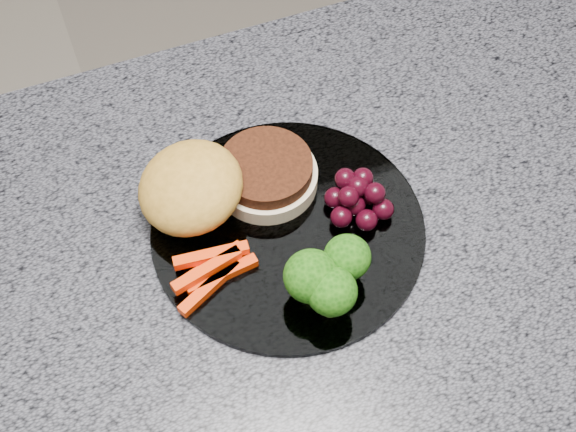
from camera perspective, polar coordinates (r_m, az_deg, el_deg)
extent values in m
cube|color=#51525C|center=(0.75, -7.74, -6.22)|extent=(1.20, 0.60, 0.04)
cylinder|color=white|center=(0.76, 0.00, -0.96)|extent=(0.26, 0.26, 0.01)
cylinder|color=beige|center=(0.78, -1.56, 2.76)|extent=(0.11, 0.11, 0.02)
cylinder|color=#3C190B|center=(0.77, -1.58, 3.49)|extent=(0.10, 0.10, 0.02)
ellipsoid|color=#BE892F|center=(0.75, -6.91, 1.71)|extent=(0.11, 0.11, 0.06)
cube|color=#F13404|center=(0.73, -5.54, -3.56)|extent=(0.07, 0.03, 0.01)
cube|color=#F13404|center=(0.73, -4.73, -4.18)|extent=(0.07, 0.02, 0.01)
cube|color=#F13404|center=(0.72, -5.61, -5.04)|extent=(0.07, 0.04, 0.01)
cube|color=#F13404|center=(0.73, -5.49, -2.80)|extent=(0.07, 0.02, 0.01)
cube|color=#F13404|center=(0.72, -5.80, -3.84)|extent=(0.07, 0.03, 0.01)
cylinder|color=#639837|center=(0.71, 1.62, -5.32)|extent=(0.02, 0.02, 0.02)
ellipsoid|color=#113E08|center=(0.69, 1.67, -4.30)|extent=(0.05, 0.05, 0.04)
cylinder|color=#639837|center=(0.72, 4.12, -3.89)|extent=(0.01, 0.01, 0.02)
ellipsoid|color=#113E08|center=(0.70, 4.23, -2.93)|extent=(0.04, 0.04, 0.04)
cylinder|color=#639837|center=(0.71, 3.04, -6.31)|extent=(0.02, 0.02, 0.02)
ellipsoid|color=#113E08|center=(0.68, 3.13, -5.37)|extent=(0.04, 0.04, 0.04)
sphere|color=black|center=(0.76, 4.77, 0.78)|extent=(0.02, 0.02, 0.02)
sphere|color=black|center=(0.77, 5.93, 1.54)|extent=(0.02, 0.02, 0.02)
sphere|color=black|center=(0.78, 4.74, 2.29)|extent=(0.02, 0.02, 0.02)
sphere|color=black|center=(0.76, 3.35, 1.30)|extent=(0.02, 0.02, 0.02)
sphere|color=black|center=(0.75, 3.81, -0.07)|extent=(0.02, 0.02, 0.02)
sphere|color=black|center=(0.75, 5.61, -0.30)|extent=(0.02, 0.02, 0.02)
sphere|color=black|center=(0.76, 6.78, 0.48)|extent=(0.02, 0.02, 0.02)
sphere|color=black|center=(0.76, 4.99, 2.12)|extent=(0.02, 0.02, 0.02)
sphere|color=black|center=(0.75, 4.32, 1.40)|extent=(0.02, 0.02, 0.02)
sphere|color=black|center=(0.75, 6.20, 1.65)|extent=(0.02, 0.02, 0.02)
sphere|color=black|center=(0.76, 4.08, 2.69)|extent=(0.02, 0.02, 0.02)
sphere|color=black|center=(0.76, 5.35, 2.71)|extent=(0.02, 0.02, 0.02)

